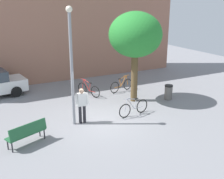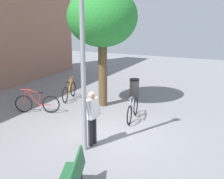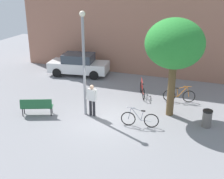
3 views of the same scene
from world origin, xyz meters
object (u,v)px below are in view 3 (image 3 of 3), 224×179
object	(u,v)px
plaza_tree	(175,44)
bicycle_red	(142,90)
bicycle_orange	(179,96)
parked_car_white	(79,64)
park_bench	(37,106)
lamppost	(84,58)
trash_bin	(207,118)
bicycle_silver	(140,119)
person_by_lamppost	(92,98)

from	to	relation	value
plaza_tree	bicycle_red	bearing A→B (deg)	135.41
bicycle_orange	parked_car_white	bearing A→B (deg)	161.77
park_bench	bicycle_red	size ratio (longest dim) A/B	0.98
lamppost	park_bench	size ratio (longest dim) A/B	3.16
plaza_tree	bicycle_orange	distance (m)	3.78
trash_bin	bicycle_silver	bearing A→B (deg)	-160.22
person_by_lamppost	bicycle_orange	distance (m)	5.17
person_by_lamppost	park_bench	xyz separation A→B (m)	(-2.67, -0.97, -0.42)
lamppost	plaza_tree	bearing A→B (deg)	19.62
person_by_lamppost	parked_car_white	size ratio (longest dim) A/B	0.38
park_bench	bicycle_silver	bearing A→B (deg)	7.23
person_by_lamppost	trash_bin	distance (m)	5.66
plaza_tree	parked_car_white	xyz separation A→B (m)	(-7.32, 4.32, -2.91)
bicycle_red	lamppost	bearing A→B (deg)	-121.85
park_bench	bicycle_orange	world-z (taller)	bicycle_orange
bicycle_red	person_by_lamppost	bearing A→B (deg)	-116.51
plaza_tree	bicycle_red	xyz separation A→B (m)	(-1.98, 1.95, -3.30)
lamppost	bicycle_orange	bearing A→B (deg)	37.47
person_by_lamppost	trash_bin	bearing A→B (deg)	7.94
bicycle_orange	bicycle_red	xyz separation A→B (m)	(-2.18, 0.11, 0.00)
lamppost	bicycle_silver	world-z (taller)	lamppost
lamppost	plaza_tree	world-z (taller)	lamppost
plaza_tree	bicycle_red	world-z (taller)	plaza_tree
bicycle_orange	trash_bin	distance (m)	3.06
park_bench	plaza_tree	distance (m)	7.51
person_by_lamppost	bicycle_silver	xyz separation A→B (m)	(2.58, -0.30, -0.58)
park_bench	person_by_lamppost	bearing A→B (deg)	19.92
lamppost	parked_car_white	world-z (taller)	lamppost
lamppost	bicycle_red	bearing A→B (deg)	58.15
bicycle_red	bicycle_silver	size ratio (longest dim) A/B	0.94
park_bench	trash_bin	size ratio (longest dim) A/B	1.94
person_by_lamppost	bicycle_red	bearing A→B (deg)	63.49
trash_bin	bicycle_orange	bearing A→B (deg)	123.23
bicycle_silver	parked_car_white	bearing A→B (deg)	135.40
bicycle_orange	lamppost	bearing A→B (deg)	-142.53
bicycle_red	bicycle_silver	distance (m)	3.85
person_by_lamppost	bicycle_red	distance (m)	3.90
parked_car_white	bicycle_silver	bearing A→B (deg)	-44.60
bicycle_red	trash_bin	world-z (taller)	bicycle_red
park_bench	bicycle_silver	world-z (taller)	bicycle_silver
person_by_lamppost	bicycle_orange	xyz separation A→B (m)	(3.90, 3.34, -0.58)
bicycle_orange	bicycle_silver	bearing A→B (deg)	-109.97
person_by_lamppost	park_bench	size ratio (longest dim) A/B	1.01
park_bench	trash_bin	xyz separation A→B (m)	(8.25, 1.74, -0.11)
bicycle_orange	park_bench	bearing A→B (deg)	-146.77
trash_bin	person_by_lamppost	bearing A→B (deg)	-172.06
lamppost	parked_car_white	xyz separation A→B (m)	(-3.22, 5.77, -2.23)
park_bench	bicycle_orange	distance (m)	7.86
lamppost	parked_car_white	size ratio (longest dim) A/B	1.19
park_bench	plaza_tree	xyz separation A→B (m)	(6.36, 2.47, 3.14)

